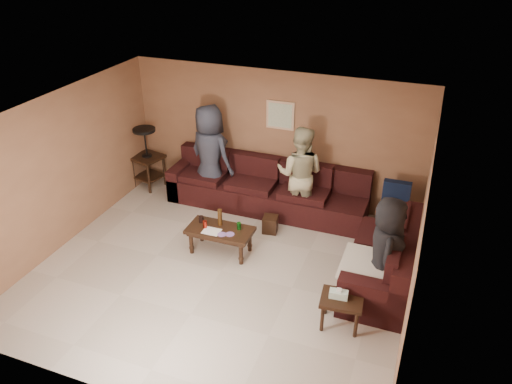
% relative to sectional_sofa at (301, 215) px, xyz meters
% --- Properties ---
extents(room, '(5.60, 5.50, 2.50)m').
position_rel_sectional_sofa_xyz_m(room, '(-0.81, -1.52, 1.34)').
color(room, '#B8AC9B').
rests_on(room, ground).
extents(sectional_sofa, '(4.65, 2.90, 0.97)m').
position_rel_sectional_sofa_xyz_m(sectional_sofa, '(0.00, 0.00, 0.00)').
color(sectional_sofa, black).
rests_on(sectional_sofa, ground).
extents(coffee_table, '(1.06, 0.54, 0.72)m').
position_rel_sectional_sofa_xyz_m(coffee_table, '(-1.03, -1.05, 0.05)').
color(coffee_table, black).
rests_on(coffee_table, ground).
extents(end_table_left, '(0.66, 0.66, 1.24)m').
position_rel_sectional_sofa_xyz_m(end_table_left, '(-3.32, 0.54, 0.32)').
color(end_table_left, black).
rests_on(end_table_left, ground).
extents(side_table_right, '(0.58, 0.50, 0.60)m').
position_rel_sectional_sofa_xyz_m(side_table_right, '(1.13, -2.02, 0.07)').
color(side_table_right, black).
rests_on(side_table_right, ground).
extents(waste_bin, '(0.28, 0.28, 0.29)m').
position_rel_sectional_sofa_xyz_m(waste_bin, '(-0.48, -0.20, -0.18)').
color(waste_bin, black).
rests_on(waste_bin, ground).
extents(wall_art, '(0.52, 0.04, 0.52)m').
position_rel_sectional_sofa_xyz_m(wall_art, '(-0.71, 0.96, 1.37)').
color(wall_art, tan).
rests_on(wall_art, ground).
extents(person_left, '(1.07, 0.86, 1.89)m').
position_rel_sectional_sofa_xyz_m(person_left, '(-1.91, 0.49, 0.62)').
color(person_left, '#2D303E').
rests_on(person_left, ground).
extents(person_middle, '(0.87, 0.69, 1.75)m').
position_rel_sectional_sofa_xyz_m(person_middle, '(-0.16, 0.43, 0.55)').
color(person_middle, '#B9B289').
rests_on(person_middle, ground).
extents(person_right, '(0.63, 0.85, 1.61)m').
position_rel_sectional_sofa_xyz_m(person_right, '(1.55, -1.28, 0.48)').
color(person_right, black).
rests_on(person_right, ground).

